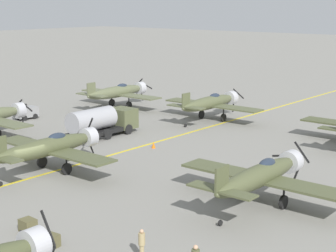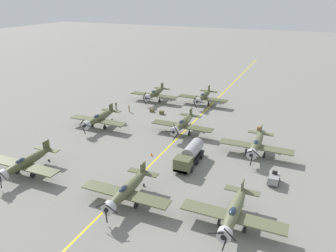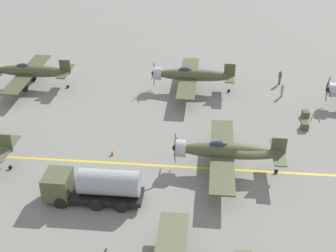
{
  "view_description": "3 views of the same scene",
  "coord_description": "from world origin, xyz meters",
  "px_view_note": "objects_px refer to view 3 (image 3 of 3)",
  "views": [
    {
      "loc": [
        33.69,
        -24.26,
        12.89
      ],
      "look_at": [
        6.72,
        8.33,
        3.58
      ],
      "focal_mm": 60.0,
      "sensor_mm": 36.0,
      "label": 1
    },
    {
      "loc": [
        -20.86,
        56.2,
        25.11
      ],
      "look_at": [
        0.81,
        7.13,
        3.25
      ],
      "focal_mm": 35.0,
      "sensor_mm": 36.0,
      "label": 2
    },
    {
      "loc": [
        -35.14,
        3.91,
        24.56
      ],
      "look_at": [
        0.76,
        7.48,
        3.8
      ],
      "focal_mm": 50.0,
      "sensor_mm": 36.0,
      "label": 3
    }
  ],
  "objects_px": {
    "ground_crew_walking": "(280,77)",
    "airplane_mid_center": "(226,151)",
    "airplane_mid_right": "(191,75)",
    "traffic_cone": "(112,153)",
    "supply_crate_outboard": "(305,114)",
    "airplane_far_right": "(30,71)",
    "ground_crew_inspecting": "(282,90)",
    "supply_crate_mid_lane": "(305,126)",
    "fuel_tanker": "(93,186)"
  },
  "relations": [
    {
      "from": "airplane_far_right",
      "to": "airplane_mid_center",
      "type": "height_order",
      "value": "same"
    },
    {
      "from": "supply_crate_outboard",
      "to": "traffic_cone",
      "type": "height_order",
      "value": "supply_crate_outboard"
    },
    {
      "from": "airplane_far_right",
      "to": "supply_crate_outboard",
      "type": "xyz_separation_m",
      "value": [
        -4.66,
        -32.45,
        -1.66
      ]
    },
    {
      "from": "airplane_mid_right",
      "to": "supply_crate_outboard",
      "type": "height_order",
      "value": "airplane_mid_right"
    },
    {
      "from": "ground_crew_walking",
      "to": "traffic_cone",
      "type": "height_order",
      "value": "ground_crew_walking"
    },
    {
      "from": "supply_crate_mid_lane",
      "to": "traffic_cone",
      "type": "bearing_deg",
      "value": 110.05
    },
    {
      "from": "supply_crate_mid_lane",
      "to": "supply_crate_outboard",
      "type": "height_order",
      "value": "supply_crate_mid_lane"
    },
    {
      "from": "airplane_mid_right",
      "to": "traffic_cone",
      "type": "xyz_separation_m",
      "value": [
        -14.98,
        6.63,
        -1.74
      ]
    },
    {
      "from": "supply_crate_outboard",
      "to": "ground_crew_inspecting",
      "type": "bearing_deg",
      "value": 23.13
    },
    {
      "from": "fuel_tanker",
      "to": "supply_crate_outboard",
      "type": "bearing_deg",
      "value": -50.06
    },
    {
      "from": "airplane_mid_right",
      "to": "traffic_cone",
      "type": "height_order",
      "value": "airplane_mid_right"
    },
    {
      "from": "airplane_far_right",
      "to": "traffic_cone",
      "type": "distance_m",
      "value": 19.37
    },
    {
      "from": "fuel_tanker",
      "to": "traffic_cone",
      "type": "xyz_separation_m",
      "value": [
        6.79,
        -0.12,
        -1.24
      ]
    },
    {
      "from": "airplane_mid_right",
      "to": "ground_crew_walking",
      "type": "xyz_separation_m",
      "value": [
        2.88,
        -10.86,
        -1.02
      ]
    },
    {
      "from": "supply_crate_mid_lane",
      "to": "supply_crate_outboard",
      "type": "xyz_separation_m",
      "value": [
        2.66,
        -0.48,
        -0.02
      ]
    },
    {
      "from": "ground_crew_inspecting",
      "to": "airplane_mid_center",
      "type": "bearing_deg",
      "value": 156.78
    },
    {
      "from": "fuel_tanker",
      "to": "ground_crew_inspecting",
      "type": "height_order",
      "value": "fuel_tanker"
    },
    {
      "from": "traffic_cone",
      "to": "airplane_mid_right",
      "type": "bearing_deg",
      "value": -23.88
    },
    {
      "from": "airplane_mid_right",
      "to": "supply_crate_mid_lane",
      "type": "distance_m",
      "value": 14.81
    },
    {
      "from": "ground_crew_inspecting",
      "to": "traffic_cone",
      "type": "bearing_deg",
      "value": 129.54
    },
    {
      "from": "supply_crate_mid_lane",
      "to": "supply_crate_outboard",
      "type": "bearing_deg",
      "value": -10.28
    },
    {
      "from": "airplane_mid_center",
      "to": "fuel_tanker",
      "type": "relative_size",
      "value": 1.5
    },
    {
      "from": "ground_crew_inspecting",
      "to": "supply_crate_mid_lane",
      "type": "bearing_deg",
      "value": -168.17
    },
    {
      "from": "traffic_cone",
      "to": "ground_crew_walking",
      "type": "bearing_deg",
      "value": -44.4
    },
    {
      "from": "airplane_far_right",
      "to": "ground_crew_inspecting",
      "type": "xyz_separation_m",
      "value": [
        0.12,
        -30.41,
        -1.12
      ]
    },
    {
      "from": "airplane_mid_right",
      "to": "ground_crew_inspecting",
      "type": "xyz_separation_m",
      "value": [
        -0.63,
        -10.75,
        -1.12
      ]
    },
    {
      "from": "airplane_far_right",
      "to": "supply_crate_outboard",
      "type": "distance_m",
      "value": 32.83
    },
    {
      "from": "airplane_far_right",
      "to": "ground_crew_walking",
      "type": "height_order",
      "value": "airplane_far_right"
    },
    {
      "from": "airplane_far_right",
      "to": "airplane_mid_right",
      "type": "bearing_deg",
      "value": -98.94
    },
    {
      "from": "airplane_far_right",
      "to": "ground_crew_walking",
      "type": "xyz_separation_m",
      "value": [
        3.64,
        -30.52,
        -1.02
      ]
    },
    {
      "from": "ground_crew_inspecting",
      "to": "traffic_cone",
      "type": "distance_m",
      "value": 22.55
    },
    {
      "from": "airplane_mid_center",
      "to": "ground_crew_walking",
      "type": "bearing_deg",
      "value": -34.54
    },
    {
      "from": "airplane_mid_right",
      "to": "supply_crate_outboard",
      "type": "distance_m",
      "value": 13.98
    },
    {
      "from": "ground_crew_walking",
      "to": "fuel_tanker",
      "type": "bearing_deg",
      "value": 144.45
    },
    {
      "from": "airplane_mid_center",
      "to": "supply_crate_mid_lane",
      "type": "bearing_deg",
      "value": -60.02
    },
    {
      "from": "ground_crew_walking",
      "to": "airplane_mid_center",
      "type": "bearing_deg",
      "value": 160.38
    },
    {
      "from": "airplane_far_right",
      "to": "ground_crew_inspecting",
      "type": "distance_m",
      "value": 30.43
    },
    {
      "from": "ground_crew_walking",
      "to": "airplane_mid_right",
      "type": "bearing_deg",
      "value": 104.86
    },
    {
      "from": "airplane_mid_center",
      "to": "fuel_tanker",
      "type": "distance_m",
      "value": 12.07
    },
    {
      "from": "airplane_far_right",
      "to": "supply_crate_mid_lane",
      "type": "distance_m",
      "value": 32.84
    },
    {
      "from": "ground_crew_walking",
      "to": "supply_crate_outboard",
      "type": "distance_m",
      "value": 8.54
    },
    {
      "from": "airplane_far_right",
      "to": "ground_crew_walking",
      "type": "bearing_deg",
      "value": -94.35
    },
    {
      "from": "ground_crew_inspecting",
      "to": "traffic_cone",
      "type": "relative_size",
      "value": 2.96
    },
    {
      "from": "ground_crew_inspecting",
      "to": "supply_crate_mid_lane",
      "type": "distance_m",
      "value": 7.62
    },
    {
      "from": "traffic_cone",
      "to": "airplane_far_right",
      "type": "bearing_deg",
      "value": 42.49
    },
    {
      "from": "airplane_far_right",
      "to": "fuel_tanker",
      "type": "distance_m",
      "value": 24.67
    },
    {
      "from": "airplane_far_right",
      "to": "traffic_cone",
      "type": "bearing_deg",
      "value": -148.65
    },
    {
      "from": "ground_crew_inspecting",
      "to": "airplane_mid_right",
      "type": "bearing_deg",
      "value": 86.63
    },
    {
      "from": "airplane_far_right",
      "to": "airplane_mid_center",
      "type": "xyz_separation_m",
      "value": [
        -15.58,
        -23.68,
        0.0
      ]
    },
    {
      "from": "supply_crate_mid_lane",
      "to": "airplane_far_right",
      "type": "bearing_deg",
      "value": 77.11
    }
  ]
}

